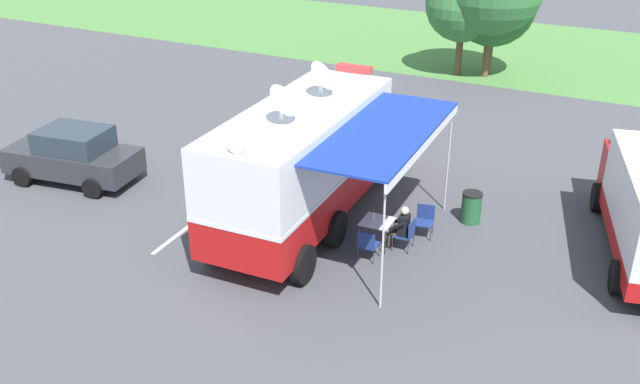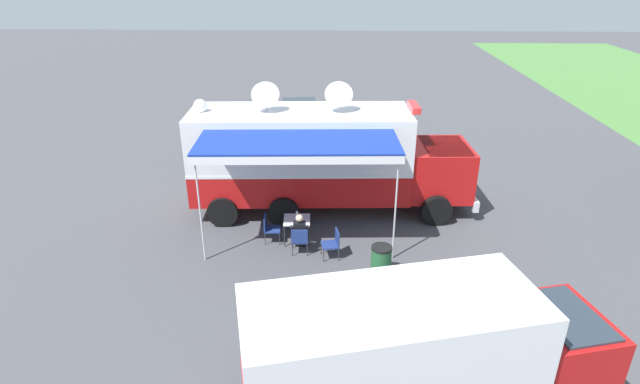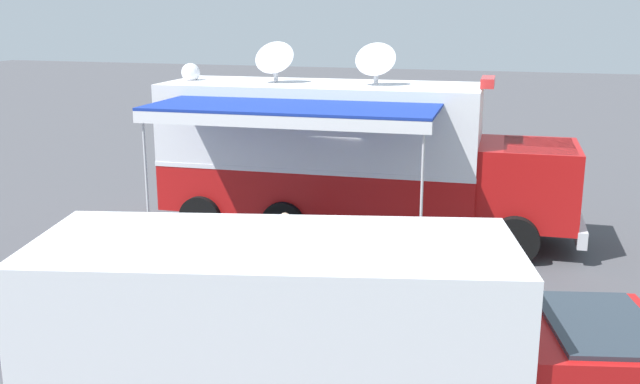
{
  "view_description": "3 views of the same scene",
  "coord_description": "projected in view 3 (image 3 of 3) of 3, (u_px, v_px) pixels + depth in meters",
  "views": [
    {
      "loc": [
        8.48,
        -15.33,
        9.58
      ],
      "look_at": [
        0.7,
        -0.24,
        1.35
      ],
      "focal_mm": 39.71,
      "sensor_mm": 36.0,
      "label": 1
    },
    {
      "loc": [
        15.97,
        1.21,
        7.93
      ],
      "look_at": [
        1.47,
        0.71,
        1.3
      ],
      "focal_mm": 28.45,
      "sensor_mm": 36.0,
      "label": 2
    },
    {
      "loc": [
        15.85,
        4.85,
        5.09
      ],
      "look_at": [
        2.04,
        0.6,
        1.48
      ],
      "focal_mm": 40.68,
      "sensor_mm": 36.0,
      "label": 3
    }
  ],
  "objects": [
    {
      "name": "folding_chair_spare_by_truck",
      "position": [
        330.0,
        257.0,
        13.88
      ],
      "size": [
        0.57,
        0.57,
        0.87
      ],
      "color": "navy",
      "rests_on": "ground"
    },
    {
      "name": "command_truck",
      "position": [
        352.0,
        152.0,
        16.63
      ],
      "size": [
        5.21,
        9.59,
        4.53
      ],
      "color": "#B71414",
      "rests_on": "ground"
    },
    {
      "name": "seated_responder",
      "position": [
        287.0,
        240.0,
        14.44
      ],
      "size": [
        0.67,
        0.57,
        1.25
      ],
      "color": "black",
      "rests_on": "ground"
    },
    {
      "name": "folding_table",
      "position": [
        290.0,
        230.0,
        15.04
      ],
      "size": [
        0.84,
        0.84,
        0.73
      ],
      "color": "silver",
      "rests_on": "ground"
    },
    {
      "name": "car_behind_truck",
      "position": [
        373.0,
        139.0,
        24.61
      ],
      "size": [
        4.42,
        2.47,
        1.76
      ],
      "color": "#2D2D33",
      "rests_on": "ground"
    },
    {
      "name": "folding_chair_beside_table",
      "position": [
        251.0,
        235.0,
        15.23
      ],
      "size": [
        0.5,
        0.5,
        0.87
      ],
      "color": "navy",
      "rests_on": "ground"
    },
    {
      "name": "water_bottle",
      "position": [
        292.0,
        221.0,
        15.11
      ],
      "size": [
        0.07,
        0.07,
        0.22
      ],
      "color": "silver",
      "rests_on": "folding_table"
    },
    {
      "name": "ground_plane",
      "position": [
        321.0,
        231.0,
        17.31
      ],
      "size": [
        100.0,
        100.0,
        0.0
      ],
      "primitive_type": "plane",
      "color": "#47474C"
    },
    {
      "name": "support_truck",
      "position": [
        324.0,
        355.0,
        8.04
      ],
      "size": [
        3.59,
        7.09,
        2.7
      ],
      "color": "white",
      "rests_on": "ground"
    },
    {
      "name": "trash_bin",
      "position": [
        387.0,
        284.0,
        12.67
      ],
      "size": [
        0.57,
        0.57,
        0.91
      ],
      "color": "#235B33",
      "rests_on": "ground"
    },
    {
      "name": "folding_chair_at_table",
      "position": [
        284.0,
        250.0,
        14.3
      ],
      "size": [
        0.5,
        0.5,
        0.87
      ],
      "color": "navy",
      "rests_on": "ground"
    },
    {
      "name": "lot_stripe",
      "position": [
        326.0,
        199.0,
        20.2
      ],
      "size": [
        0.34,
        4.8,
        0.01
      ],
      "primitive_type": "cube",
      "rotation": [
        0.0,
        0.0,
        0.05
      ],
      "color": "silver",
      "rests_on": "ground"
    }
  ]
}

